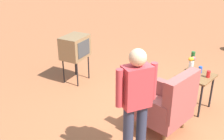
{
  "coord_description": "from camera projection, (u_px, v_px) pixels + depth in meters",
  "views": [
    {
      "loc": [
        3.53,
        1.95,
        2.73
      ],
      "look_at": [
        0.1,
        -1.12,
        0.65
      ],
      "focal_mm": 43.79,
      "sensor_mm": 36.0,
      "label": 1
    }
  ],
  "objects": [
    {
      "name": "ground_plane",
      "position": [
        164.0,
        120.0,
        4.7
      ],
      "size": [
        60.0,
        60.0,
        0.0
      ],
      "primitive_type": "plane",
      "color": "#A05B38"
    },
    {
      "name": "armchair",
      "position": [
        167.0,
        104.0,
        4.25
      ],
      "size": [
        0.81,
        0.81,
        1.06
      ],
      "color": "brown",
      "rests_on": "ground"
    },
    {
      "name": "side_table",
      "position": [
        196.0,
        80.0,
        4.86
      ],
      "size": [
        0.56,
        0.56,
        0.67
      ],
      "color": "black",
      "rests_on": "ground"
    },
    {
      "name": "tv_on_stand",
      "position": [
        75.0,
        47.0,
        5.8
      ],
      "size": [
        0.69,
        0.57,
        1.03
      ],
      "color": "black",
      "rests_on": "ground"
    },
    {
      "name": "person_standing",
      "position": [
        136.0,
        101.0,
        3.49
      ],
      "size": [
        0.53,
        0.35,
        1.64
      ],
      "color": "#2D3347",
      "rests_on": "ground"
    },
    {
      "name": "soda_can_red",
      "position": [
        208.0,
        74.0,
        4.71
      ],
      "size": [
        0.07,
        0.07,
        0.12
      ],
      "primitive_type": "cylinder",
      "color": "red",
      "rests_on": "side_table"
    },
    {
      "name": "bottle_wine_green",
      "position": [
        192.0,
        60.0,
        5.04
      ],
      "size": [
        0.07,
        0.07,
        0.32
      ],
      "primitive_type": "cylinder",
      "color": "#1E5623",
      "rests_on": "side_table"
    },
    {
      "name": "soda_can_blue",
      "position": [
        200.0,
        70.0,
        4.88
      ],
      "size": [
        0.07,
        0.07,
        0.12
      ],
      "primitive_type": "cylinder",
      "color": "blue",
      "rests_on": "side_table"
    },
    {
      "name": "flower_vase",
      "position": [
        191.0,
        63.0,
        4.93
      ],
      "size": [
        0.15,
        0.1,
        0.27
      ],
      "color": "silver",
      "rests_on": "side_table"
    }
  ]
}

